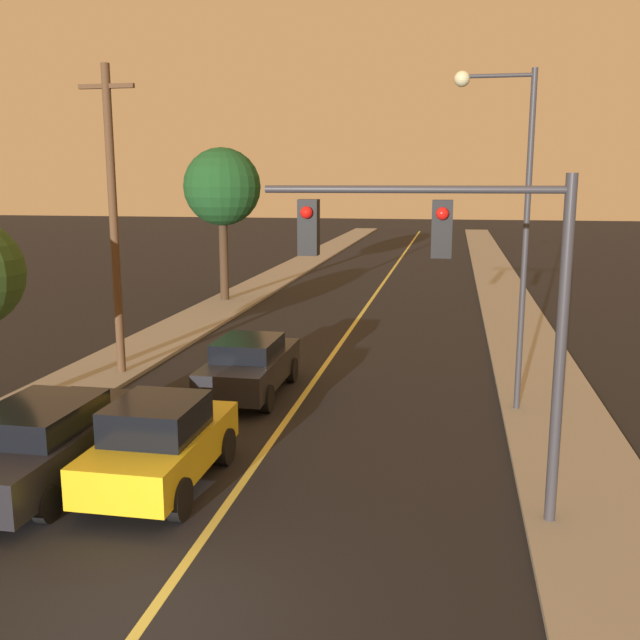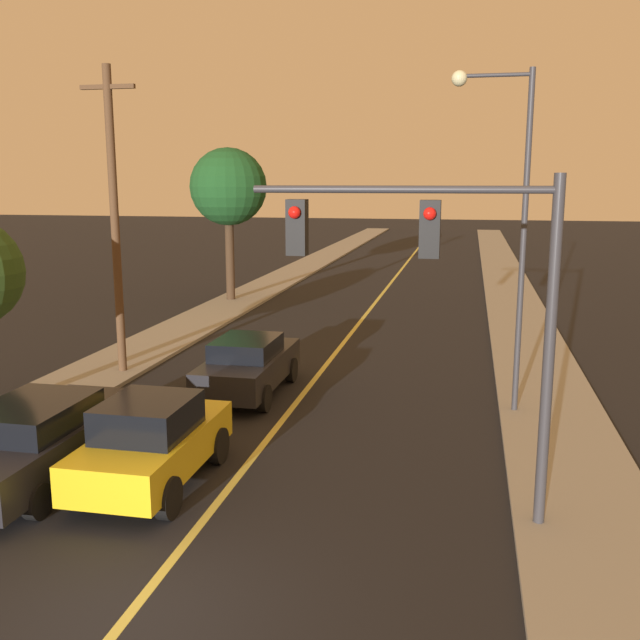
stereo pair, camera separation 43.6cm
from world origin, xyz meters
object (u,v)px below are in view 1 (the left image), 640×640
(streetlamp_right, at_px, (510,200))
(utility_pole_left, at_px, (113,217))
(car_near_lane_front, at_px, (161,443))
(tree_left_far, at_px, (222,188))
(car_near_lane_second, at_px, (250,365))
(car_outer_lane_front, at_px, (47,440))
(traffic_signal_mast, at_px, (459,275))

(streetlamp_right, distance_m, utility_pole_left, 10.77)
(car_near_lane_front, bearing_deg, tree_left_far, 104.85)
(car_near_lane_front, height_order, car_near_lane_second, car_near_lane_front)
(car_near_lane_second, bearing_deg, tree_left_far, 110.61)
(car_outer_lane_front, bearing_deg, traffic_signal_mast, -1.24)
(traffic_signal_mast, bearing_deg, streetlamp_right, 78.90)
(streetlamp_right, bearing_deg, car_outer_lane_front, -146.25)
(car_near_lane_front, bearing_deg, car_outer_lane_front, -177.13)
(car_near_lane_front, distance_m, streetlamp_right, 9.58)
(car_near_lane_front, relative_size, utility_pole_left, 0.46)
(car_outer_lane_front, distance_m, streetlamp_right, 11.27)
(car_near_lane_front, xyz_separation_m, tree_left_far, (-5.30, 19.99, 4.42))
(utility_pole_left, bearing_deg, streetlamp_right, -7.60)
(utility_pole_left, xyz_separation_m, tree_left_far, (-1.06, 12.90, 0.70))
(car_near_lane_second, bearing_deg, traffic_signal_mast, -49.57)
(utility_pole_left, bearing_deg, traffic_signal_mast, -37.78)
(car_near_lane_front, bearing_deg, car_near_lane_second, 90.00)
(car_near_lane_front, distance_m, car_near_lane_second, 5.90)
(car_near_lane_second, bearing_deg, streetlamp_right, -2.08)
(car_outer_lane_front, height_order, tree_left_far, tree_left_far)
(car_outer_lane_front, bearing_deg, streetlamp_right, 33.75)
(tree_left_far, bearing_deg, car_near_lane_second, -69.39)
(streetlamp_right, bearing_deg, car_near_lane_front, -138.59)
(utility_pole_left, bearing_deg, car_near_lane_second, -15.67)
(car_near_lane_second, height_order, traffic_signal_mast, traffic_signal_mast)
(traffic_signal_mast, relative_size, streetlamp_right, 0.70)
(car_near_lane_front, bearing_deg, utility_pole_left, 120.87)
(traffic_signal_mast, xyz_separation_m, streetlamp_right, (1.17, 5.94, 1.01))
(car_near_lane_front, height_order, utility_pole_left, utility_pole_left)
(car_near_lane_second, bearing_deg, car_outer_lane_front, -110.30)
(traffic_signal_mast, relative_size, tree_left_far, 0.80)
(car_outer_lane_front, distance_m, traffic_signal_mast, 8.19)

